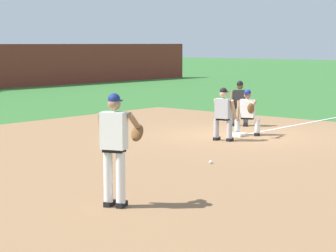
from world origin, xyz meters
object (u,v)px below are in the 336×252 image
(first_base_bag, at_px, (239,135))
(first_baseman, at_px, (247,110))
(baseball, at_px, (211,162))
(umpire, at_px, (240,102))
(baserunner, at_px, (223,112))
(pitcher, at_px, (116,143))

(first_base_bag, xyz_separation_m, first_baseman, (0.26, -0.12, 0.69))
(first_base_bag, bearing_deg, baseball, -153.44)
(first_baseman, xyz_separation_m, umpire, (1.67, 1.41, 0.06))
(first_base_bag, height_order, first_baseman, first_baseman)
(umpire, bearing_deg, baserunner, -153.40)
(baseball, bearing_deg, first_base_bag, 26.56)
(baseball, height_order, first_baseman, first_baseman)
(pitcher, height_order, baserunner, pitcher)
(pitcher, distance_m, first_baseman, 8.86)
(baseball, xyz_separation_m, baserunner, (2.96, 1.80, 0.76))
(baseball, relative_size, umpire, 0.05)
(first_baseman, xyz_separation_m, baserunner, (-1.29, -0.07, 0.06))
(baserunner, height_order, umpire, same)
(first_base_bag, distance_m, pitcher, 8.71)
(first_base_bag, relative_size, first_baseman, 0.28)
(first_base_bag, relative_size, umpire, 0.26)
(first_base_bag, distance_m, baseball, 4.45)
(baseball, relative_size, baserunner, 0.05)
(baseball, xyz_separation_m, pitcher, (-4.08, -1.14, 1.02))
(pitcher, relative_size, umpire, 1.27)
(pitcher, height_order, first_baseman, pitcher)
(first_base_bag, relative_size, pitcher, 0.20)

